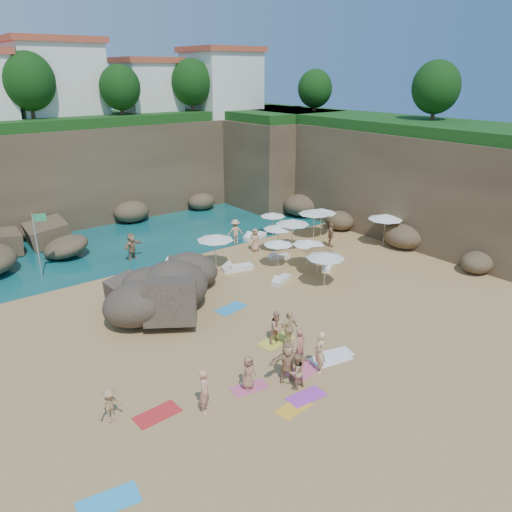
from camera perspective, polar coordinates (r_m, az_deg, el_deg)
ground at (r=27.26m, az=0.55°, el=-6.60°), size 120.00×120.00×0.00m
seawater at (r=52.76m, az=-20.21°, el=5.63°), size 120.00×120.00×0.00m
cliff_back at (r=47.96m, az=-16.58°, el=9.56°), size 44.00×8.00×8.00m
cliff_right at (r=44.30m, az=13.70°, el=8.97°), size 8.00×30.00×8.00m
cliff_corner at (r=51.21m, az=1.62°, el=11.03°), size 10.00×12.00×8.00m
clifftop_buildings at (r=48.32m, az=-16.75°, el=18.30°), size 28.48×9.48×7.00m
clifftop_trees at (r=43.36m, az=-11.13°, el=18.61°), size 35.60×23.82×4.40m
rock_outcrop at (r=28.65m, az=-9.54°, el=-5.49°), size 7.65×6.13×2.81m
flag_pole at (r=33.80m, az=-23.66°, el=2.03°), size 0.82×0.26×4.24m
parasol_0 at (r=32.83m, az=-4.68°, el=2.16°), size 2.45×2.45×2.32m
parasol_1 at (r=35.78m, az=2.54°, el=3.35°), size 2.16×2.16×2.04m
parasol_2 at (r=39.49m, az=1.93°, el=4.77°), size 1.98×1.98×1.87m
parasol_3 at (r=32.91m, az=5.99°, el=1.59°), size 2.09×2.09×1.98m
parasol_4 at (r=38.97m, az=6.69°, el=5.07°), size 2.47×2.47×2.33m
parasol_5 at (r=36.18m, az=4.21°, el=3.93°), size 2.46×2.46×2.33m
parasol_6 at (r=31.84m, az=7.14°, el=0.76°), size 2.02×2.02×1.91m
parasol_7 at (r=39.59m, az=7.49°, el=5.15°), size 2.37×2.37×2.24m
parasol_8 at (r=38.16m, az=14.60°, el=4.37°), size 2.59×2.59×2.45m
parasol_9 at (r=33.01m, az=2.56°, el=1.55°), size 1.97×1.97×1.86m
parasol_11 at (r=30.09m, az=7.96°, el=0.08°), size 2.33×2.33×2.20m
lounger_0 at (r=34.33m, az=-9.10°, el=-0.70°), size 2.10×1.35×0.31m
lounger_1 at (r=39.13m, az=-0.12°, el=2.24°), size 2.14×1.07×0.32m
lounger_2 at (r=31.14m, az=2.92°, el=-2.77°), size 1.77×1.17×0.26m
lounger_3 at (r=32.92m, az=-2.14°, el=-1.37°), size 2.17×1.16×0.32m
lounger_4 at (r=35.01m, az=2.64°, el=-0.09°), size 1.64×0.85×0.24m
lounger_5 at (r=33.53m, az=8.14°, el=-1.22°), size 1.66×1.47×0.26m
towel_0 at (r=17.61m, az=-16.51°, el=-25.35°), size 1.98×1.20×0.03m
towel_1 at (r=21.47m, az=-0.76°, el=-14.80°), size 1.65×1.04×0.03m
towel_2 at (r=20.45m, az=4.33°, el=-16.93°), size 1.54×0.90×0.03m
towel_4 at (r=24.70m, az=2.32°, el=-9.66°), size 1.92×1.15×0.03m
towel_5 at (r=23.94m, az=9.00°, el=-11.00°), size 1.80×1.24×0.03m
towel_6 at (r=21.07m, az=5.76°, el=-15.70°), size 1.65×0.90×0.03m
towel_7 at (r=20.44m, az=-11.21°, el=-17.33°), size 1.80×0.96×0.03m
towel_8 at (r=27.82m, az=-2.87°, el=-6.01°), size 1.89×1.20×0.03m
towel_9 at (r=22.65m, az=5.67°, el=-12.82°), size 1.94×1.21×0.03m
towel_11 at (r=27.16m, az=-10.14°, el=-7.03°), size 1.61×1.01×0.03m
towel_13 at (r=23.54m, az=8.53°, el=-11.55°), size 2.02×1.27×0.03m
person_stand_0 at (r=19.82m, az=-5.87°, el=-15.10°), size 0.79×0.78×1.84m
person_stand_1 at (r=21.13m, az=4.62°, el=-13.00°), size 0.78×0.62×1.56m
person_stand_2 at (r=37.81m, az=-2.37°, el=2.81°), size 1.31×0.94×1.88m
person_stand_3 at (r=37.43m, az=8.54°, el=2.39°), size 1.01×1.14×1.85m
person_stand_4 at (r=36.18m, az=-0.13°, el=1.85°), size 0.86×0.93×1.69m
person_stand_5 at (r=35.65m, az=-14.01°, el=1.10°), size 1.81×1.18×1.89m
person_stand_6 at (r=22.14m, az=7.29°, el=-10.84°), size 0.70×0.83×1.93m
person_lie_0 at (r=20.41m, az=-16.19°, el=-17.27°), size 1.02×1.48×0.38m
person_lie_1 at (r=24.20m, az=3.70°, el=-9.82°), size 1.07×1.82×0.44m
person_lie_2 at (r=21.36m, az=-0.87°, el=-14.43°), size 0.71×1.45×0.38m
person_lie_3 at (r=21.81m, az=3.59°, el=-13.50°), size 2.29×2.35×0.48m
person_lie_4 at (r=22.85m, az=5.01°, el=-11.89°), size 1.20×1.89×0.43m
person_lie_5 at (r=24.43m, az=2.40°, el=-9.24°), size 0.88×1.67×0.62m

